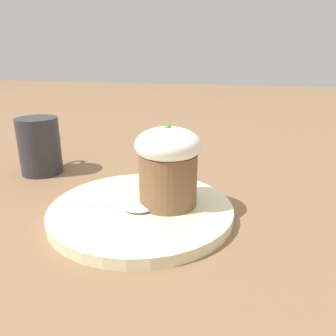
% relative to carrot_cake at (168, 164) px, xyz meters
% --- Properties ---
extents(ground_plane, '(4.00, 4.00, 0.00)m').
position_rel_carrot_cake_xyz_m(ground_plane, '(-0.01, 0.03, -0.07)').
color(ground_plane, '#846042').
extents(dessert_plate, '(0.24, 0.24, 0.01)m').
position_rel_carrot_cake_xyz_m(dessert_plate, '(-0.01, 0.03, -0.06)').
color(dessert_plate, beige).
rests_on(dessert_plate, ground_plane).
extents(carrot_cake, '(0.08, 0.08, 0.11)m').
position_rel_carrot_cake_xyz_m(carrot_cake, '(0.00, 0.00, 0.00)').
color(carrot_cake, brown).
rests_on(carrot_cake, dessert_plate).
extents(spoon, '(0.03, 0.12, 0.01)m').
position_rel_carrot_cake_xyz_m(spoon, '(-0.03, 0.05, -0.05)').
color(spoon, silver).
rests_on(spoon, dessert_plate).
extents(coffee_cup, '(0.10, 0.07, 0.10)m').
position_rel_carrot_cake_xyz_m(coffee_cup, '(0.10, 0.26, -0.02)').
color(coffee_cup, '#2D2D33').
rests_on(coffee_cup, ground_plane).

